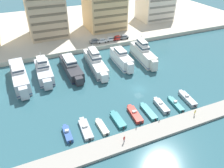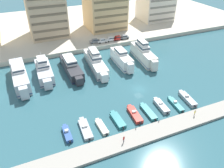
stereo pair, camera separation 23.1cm
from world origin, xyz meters
name	(u,v)px [view 1 (the left image)]	position (x,y,z in m)	size (l,w,h in m)	color
ground_plane	(139,89)	(0.00, 0.00, 0.00)	(400.00, 400.00, 0.00)	#2D5B66
quay_promenade	(78,23)	(0.00, 66.67, 0.85)	(180.00, 70.00, 1.70)	beige
pier_dock	(174,125)	(0.00, -17.40, 0.33)	(120.00, 4.84, 0.66)	#9E998E
yacht_silver_left	(20,76)	(-32.80, 18.30, 2.36)	(5.30, 21.76, 7.33)	silver
yacht_silver_mid_left	(44,71)	(-25.25, 18.73, 2.30)	(4.89, 17.28, 8.11)	silver
yacht_charcoal_center_left	(71,67)	(-16.24, 18.55, 1.91)	(4.67, 19.98, 6.56)	#333338
yacht_white_center	(95,62)	(-7.60, 18.20, 2.28)	(5.40, 21.93, 7.99)	white
yacht_white_center_right	(121,59)	(1.89, 16.56, 2.36)	(4.22, 16.14, 7.36)	white
yacht_ivory_mid_right	(143,53)	(10.82, 16.59, 2.77)	(5.32, 19.41, 9.13)	silver
motorboat_blue_far_left	(67,134)	(-24.56, -10.17, 0.50)	(1.51, 5.99, 1.50)	#33569E
motorboat_grey_left	(86,129)	(-20.20, -10.17, 0.40)	(2.42, 7.93, 1.21)	#9EA3A8
motorboat_cream_mid_left	(102,127)	(-16.36, -11.13, 0.36)	(1.82, 6.10, 0.80)	beige
motorboat_teal_center_left	(118,120)	(-11.85, -10.42, 0.43)	(2.11, 6.86, 0.88)	teal
motorboat_red_center	(135,114)	(-6.98, -10.25, 0.48)	(2.32, 7.36, 1.37)	red
motorboat_teal_center_right	(148,112)	(-3.16, -10.68, 0.38)	(1.90, 7.39, 0.83)	teal
motorboat_grey_mid_right	(161,106)	(1.24, -10.04, 0.54)	(2.25, 7.03, 1.42)	#9EA3A8
motorboat_teal_right	(176,104)	(5.40, -10.92, 0.41)	(1.99, 7.10, 1.29)	teal
motorboat_grey_far_right	(187,98)	(9.83, -10.31, 0.56)	(2.59, 7.76, 1.60)	#9EA3A8
car_grey_far_left	(94,41)	(-1.77, 35.61, 2.68)	(4.12, 1.95, 1.80)	slate
car_white_left	(102,41)	(1.33, 34.71, 2.68)	(4.13, 1.98, 1.80)	white
car_white_mid_left	(110,39)	(5.30, 34.99, 2.68)	(4.12, 1.96, 1.80)	white
car_red_center_left	(117,38)	(8.52, 34.93, 2.68)	(4.16, 2.04, 1.80)	red
car_grey_center	(124,37)	(11.76, 34.87, 2.68)	(4.14, 2.01, 1.80)	slate
apartment_block_left	(44,6)	(-17.80, 53.14, 14.75)	(16.05, 16.93, 27.98)	#C6AD89
apartment_block_mid_left	(104,4)	(9.52, 52.49, 13.05)	(17.75, 17.08, 24.60)	#E0BC84
apartment_block_center_left	(155,3)	(40.01, 55.23, 10.10)	(17.07, 14.59, 18.67)	silver
pedestrian_near_edge	(195,112)	(6.68, -16.78, 1.69)	(0.57, 0.45, 1.73)	#7A6B56
pedestrian_mid_deck	(124,139)	(-13.67, -17.72, 1.72)	(0.54, 0.50, 1.77)	#282D3D
bollard_west	(136,128)	(-9.30, -15.24, 0.99)	(0.20, 0.20, 0.61)	#2D2D33
bollard_west_mid	(159,121)	(-2.90, -15.24, 0.99)	(0.20, 0.20, 0.61)	#2D2D33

